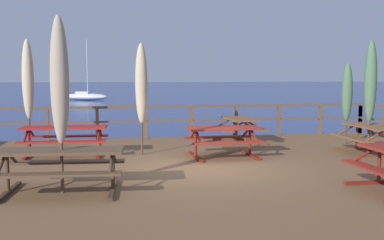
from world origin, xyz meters
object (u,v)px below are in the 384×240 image
(picnic_table_mid_right, at_px, (60,161))
(picnic_table_front_right, at_px, (64,134))
(patio_umbrella_tall_front, at_px, (141,84))
(patio_umbrella_short_front, at_px, (370,82))
(patio_umbrella_short_back, at_px, (347,93))
(patio_umbrella_short_mid, at_px, (60,81))
(picnic_table_mid_centre, at_px, (240,125))
(sailboat_distant, at_px, (86,96))
(patio_umbrella_tall_mid_right, at_px, (28,80))
(picnic_table_front_left, at_px, (371,133))
(picnic_table_mid_left, at_px, (223,135))

(picnic_table_mid_right, distance_m, picnic_table_front_right, 3.84)
(patio_umbrella_tall_front, bearing_deg, patio_umbrella_short_front, -9.86)
(patio_umbrella_short_back, xyz_separation_m, patio_umbrella_tall_front, (-6.25, -0.76, 0.29))
(patio_umbrella_short_back, bearing_deg, patio_umbrella_short_mid, -150.53)
(picnic_table_mid_centre, xyz_separation_m, sailboat_distant, (-6.91, 45.67, -0.89))
(patio_umbrella_tall_mid_right, height_order, sailboat_distant, sailboat_distant)
(picnic_table_mid_right, distance_m, picnic_table_front_left, 8.10)
(patio_umbrella_short_mid, distance_m, patio_umbrella_short_front, 8.02)
(picnic_table_mid_left, bearing_deg, patio_umbrella_tall_mid_right, 157.32)
(patio_umbrella_short_back, bearing_deg, sailboat_distant, 102.13)
(patio_umbrella_short_back, bearing_deg, picnic_table_front_left, -99.19)
(picnic_table_mid_right, xyz_separation_m, patio_umbrella_short_mid, (0.03, -0.05, 1.39))
(picnic_table_mid_centre, xyz_separation_m, patio_umbrella_short_mid, (-4.82, -5.36, 1.41))
(patio_umbrella_tall_mid_right, xyz_separation_m, sailboat_distant, (-0.72, 45.94, -2.31))
(picnic_table_front_left, xyz_separation_m, picnic_table_mid_left, (-3.96, 0.28, 0.00))
(picnic_table_front_left, height_order, patio_umbrella_short_back, patio_umbrella_short_back)
(picnic_table_mid_left, relative_size, patio_umbrella_short_front, 0.61)
(picnic_table_front_right, height_order, patio_umbrella_tall_mid_right, patio_umbrella_tall_mid_right)
(sailboat_distant, bearing_deg, patio_umbrella_short_back, -77.87)
(picnic_table_front_left, height_order, patio_umbrella_short_mid, patio_umbrella_short_mid)
(picnic_table_mid_right, height_order, patio_umbrella_tall_mid_right, patio_umbrella_tall_mid_right)
(picnic_table_front_right, bearing_deg, patio_umbrella_tall_front, -4.67)
(picnic_table_mid_centre, xyz_separation_m, patio_umbrella_short_front, (2.73, -2.67, 1.36))
(patio_umbrella_short_mid, bearing_deg, picnic_table_mid_right, 121.17)
(picnic_table_mid_right, bearing_deg, picnic_table_mid_centre, 47.63)
(patio_umbrella_short_front, distance_m, sailboat_distant, 49.34)
(patio_umbrella_short_front, xyz_separation_m, patio_umbrella_tall_mid_right, (-8.92, 2.39, 0.06))
(picnic_table_mid_centre, distance_m, patio_umbrella_tall_front, 3.79)
(picnic_table_mid_right, xyz_separation_m, picnic_table_mid_left, (3.70, 2.93, -0.01))
(picnic_table_front_right, relative_size, picnic_table_mid_centre, 1.37)
(patio_umbrella_short_front, bearing_deg, picnic_table_front_left, 2.09)
(patio_umbrella_tall_front, bearing_deg, picnic_table_front_right, 175.33)
(picnic_table_front_right, height_order, patio_umbrella_short_front, patio_umbrella_short_front)
(picnic_table_front_left, bearing_deg, patio_umbrella_tall_mid_right, 165.12)
(picnic_table_mid_right, bearing_deg, patio_umbrella_tall_mid_right, 104.91)
(patio_umbrella_tall_front, bearing_deg, patio_umbrella_short_mid, -114.11)
(patio_umbrella_short_back, bearing_deg, patio_umbrella_tall_front, -173.09)
(picnic_table_mid_right, xyz_separation_m, sailboat_distant, (-2.06, 50.98, -0.91))
(patio_umbrella_short_mid, bearing_deg, sailboat_distant, 92.35)
(picnic_table_front_left, xyz_separation_m, patio_umbrella_short_mid, (-7.63, -2.69, 1.40))
(picnic_table_mid_right, distance_m, picnic_table_mid_centre, 7.19)
(patio_umbrella_tall_front, height_order, sailboat_distant, sailboat_distant)
(picnic_table_mid_centre, relative_size, patio_umbrella_short_back, 0.66)
(picnic_table_mid_right, bearing_deg, picnic_table_mid_left, 38.41)
(picnic_table_mid_centre, distance_m, sailboat_distant, 46.20)
(picnic_table_mid_left, xyz_separation_m, sailboat_distant, (-5.76, 48.05, -0.90))
(picnic_table_front_left, height_order, sailboat_distant, sailboat_distant)
(picnic_table_mid_left, xyz_separation_m, patio_umbrella_tall_front, (-2.01, 0.74, 1.30))
(picnic_table_mid_left, relative_size, patio_umbrella_short_back, 0.74)
(picnic_table_mid_centre, bearing_deg, patio_umbrella_tall_front, -152.49)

